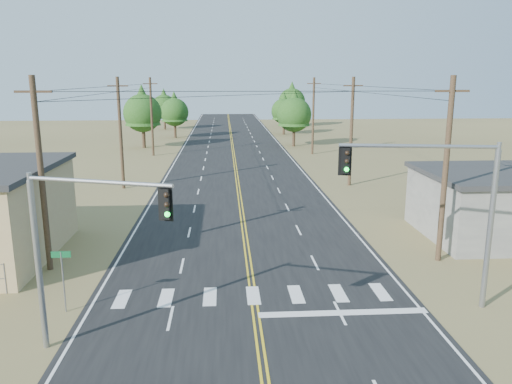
{
  "coord_description": "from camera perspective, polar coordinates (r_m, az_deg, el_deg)",
  "views": [
    {
      "loc": [
        -1.25,
        -13.4,
        9.82
      ],
      "look_at": [
        0.53,
        14.29,
        3.5
      ],
      "focal_mm": 35.0,
      "sensor_mm": 36.0,
      "label": 1
    }
  ],
  "objects": [
    {
      "name": "tree_left_mid",
      "position": [
        86.19,
        -9.31,
        9.32
      ],
      "size": [
        4.7,
        4.7,
        7.83
      ],
      "color": "#3F2D1E",
      "rests_on": "ground"
    },
    {
      "name": "utility_pole_left_mid",
      "position": [
        46.57,
        -15.23,
        6.59
      ],
      "size": [
        1.8,
        0.3,
        10.0
      ],
      "color": "#4C3826",
      "rests_on": "ground"
    },
    {
      "name": "utility_pole_left_far",
      "position": [
        66.22,
        -11.84,
        8.49
      ],
      "size": [
        1.8,
        0.3,
        10.0
      ],
      "color": "#4C3826",
      "rests_on": "ground"
    },
    {
      "name": "tree_right_far",
      "position": [
        105.77,
        4.12,
        10.56
      ],
      "size": [
        5.59,
        5.59,
        9.31
      ],
      "color": "#3F2D1E",
      "rests_on": "ground"
    },
    {
      "name": "signal_mast_left",
      "position": [
        18.48,
        -20.12,
        -4.72
      ],
      "size": [
        5.23,
        1.98,
        6.65
      ],
      "rotation": [
        0.0,
        0.0,
        -0.32
      ],
      "color": "gray",
      "rests_on": "ground"
    },
    {
      "name": "utility_pole_right_far",
      "position": [
        66.61,
        6.56,
        8.7
      ],
      "size": [
        1.8,
        0.3,
        10.0
      ],
      "color": "#4C3826",
      "rests_on": "ground"
    },
    {
      "name": "utility_pole_right_mid",
      "position": [
        47.13,
        10.85,
        6.88
      ],
      "size": [
        1.8,
        0.3,
        10.0
      ],
      "color": "#4C3826",
      "rests_on": "ground"
    },
    {
      "name": "signal_mast_right",
      "position": [
        22.52,
        20.91,
        -0.47
      ],
      "size": [
        6.55,
        1.25,
        7.28
      ],
      "rotation": [
        0.0,
        0.0,
        -0.16
      ],
      "color": "gray",
      "rests_on": "ground"
    },
    {
      "name": "street_sign",
      "position": [
        22.9,
        -21.24,
        -8.48
      ],
      "size": [
        0.81,
        0.07,
        2.74
      ],
      "rotation": [
        0.0,
        0.0,
        0.0
      ],
      "color": "gray",
      "rests_on": "ground"
    },
    {
      "name": "utility_pole_right_near",
      "position": [
        28.38,
        20.85,
        2.45
      ],
      "size": [
        1.8,
        0.3,
        10.0
      ],
      "color": "#4C3826",
      "rests_on": "ground"
    },
    {
      "name": "tree_left_far",
      "position": [
        100.98,
        -10.46,
        9.82
      ],
      "size": [
        4.8,
        4.8,
        8.0
      ],
      "color": "#3F2D1E",
      "rests_on": "ground"
    },
    {
      "name": "tree_left_near",
      "position": [
        74.16,
        -12.86,
        9.22
      ],
      "size": [
        5.45,
        5.45,
        9.08
      ],
      "color": "#3F2D1E",
      "rests_on": "ground"
    },
    {
      "name": "utility_pole_left_near",
      "position": [
        27.44,
        -23.34,
        1.91
      ],
      "size": [
        1.8,
        0.3,
        10.0
      ],
      "color": "#4C3826",
      "rests_on": "ground"
    },
    {
      "name": "tree_right_near",
      "position": [
        74.31,
        4.38,
        9.21
      ],
      "size": [
        5.08,
        5.08,
        8.46
      ],
      "color": "#3F2D1E",
      "rests_on": "ground"
    },
    {
      "name": "road",
      "position": [
        44.51,
        -1.99,
        0.09
      ],
      "size": [
        15.0,
        200.0,
        0.02
      ],
      "primitive_type": "cube",
      "color": "black",
      "rests_on": "ground"
    },
    {
      "name": "tree_right_mid",
      "position": [
        90.35,
        3.22,
        9.5
      ],
      "size": [
        4.52,
        4.52,
        7.54
      ],
      "color": "#3F2D1E",
      "rests_on": "ground"
    }
  ]
}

